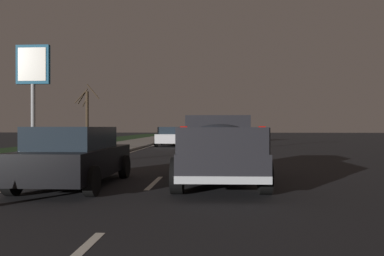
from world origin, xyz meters
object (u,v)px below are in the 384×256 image
Objects in this scene: pickup_truck at (218,147)px; sedan_green at (216,135)px; sedan_black at (76,156)px; sedan_white at (170,136)px; gas_price_sign at (33,73)px; bare_tree_far at (87,114)px.

pickup_truck is 22.47m from sedan_green.
sedan_black is at bearing 103.74° from pickup_truck.
pickup_truck is at bearing -169.21° from sedan_white.
pickup_truck reaches higher than sedan_white.
sedan_white is at bearing -0.09° from sedan_black.
gas_price_sign reaches higher than bare_tree_far.
pickup_truck is 14.68m from gas_price_sign.
sedan_black is 0.72× the size of gas_price_sign.
sedan_green is (3.21, -3.75, 0.00)m from sedan_white.
sedan_green is at bearing -9.19° from sedan_black.
sedan_black is 13.15m from gas_price_sign.
pickup_truck is at bearing -76.26° from sedan_black.
bare_tree_far is (0.15, 11.82, 1.91)m from sedan_green.
gas_price_sign is at bearing 31.64° from sedan_black.
sedan_white is 1.00× the size of sedan_green.
gas_price_sign is at bearing 144.89° from sedan_white.
gas_price_sign reaches higher than sedan_green.
sedan_black is at bearing -148.36° from gas_price_sign.
pickup_truck is 1.24× the size of sedan_black.
bare_tree_far reaches higher than sedan_black.
sedan_white and sedan_black have the same top height.
sedan_black is at bearing 179.91° from sedan_white.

